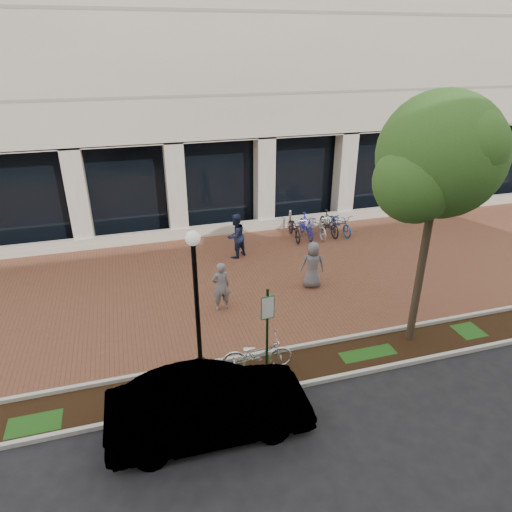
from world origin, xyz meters
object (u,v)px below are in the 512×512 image
object	(u,v)px
bike_rack_cluster	(318,225)
pedestrian_right	(313,265)
sedan_near_curb	(210,406)
lamppost	(196,296)
bollard	(290,220)
parking_sign	(267,326)
locked_bicycle	(258,354)
pedestrian_mid	(236,236)
street_tree	(440,163)
pedestrian_left	(221,286)

from	to	relation	value
bike_rack_cluster	pedestrian_right	bearing A→B (deg)	-116.16
sedan_near_curb	lamppost	bearing A→B (deg)	-3.09
lamppost	bollard	distance (m)	10.46
parking_sign	bike_rack_cluster	size ratio (longest dim) A/B	0.90
bike_rack_cluster	bollard	bearing A→B (deg)	138.20
sedan_near_curb	bollard	bearing A→B (deg)	-27.48
lamppost	locked_bicycle	distance (m)	2.32
pedestrian_right	bollard	world-z (taller)	pedestrian_right
pedestrian_mid	bollard	xyz separation A→B (m)	(3.06, 2.02, -0.39)
locked_bicycle	lamppost	bearing A→B (deg)	81.82
parking_sign	pedestrian_right	distance (m)	5.44
locked_bicycle	parking_sign	bearing A→B (deg)	-164.87
parking_sign	street_tree	size ratio (longest dim) A/B	0.39
parking_sign	sedan_near_curb	bearing A→B (deg)	-148.93
pedestrian_right	bollard	xyz separation A→B (m)	(1.08, 5.18, -0.32)
street_tree	locked_bicycle	xyz separation A→B (m)	(-4.73, -0.08, -4.72)
lamppost	pedestrian_right	bearing A→B (deg)	36.54
pedestrian_mid	bike_rack_cluster	size ratio (longest dim) A/B	0.60
pedestrian_left	pedestrian_right	distance (m)	3.47
pedestrian_left	street_tree	bearing A→B (deg)	143.02
parking_sign	bollard	world-z (taller)	parking_sign
pedestrian_right	sedan_near_curb	world-z (taller)	pedestrian_right
street_tree	pedestrian_left	xyz separation A→B (m)	(-4.99, 3.15, -4.38)
sedan_near_curb	parking_sign	bearing A→B (deg)	-53.37
locked_bicycle	pedestrian_left	xyz separation A→B (m)	(-0.26, 3.23, 0.34)
parking_sign	bike_rack_cluster	world-z (taller)	parking_sign
locked_bicycle	pedestrian_right	bearing A→B (deg)	-31.88
bollard	pedestrian_mid	bearing A→B (deg)	-146.65
pedestrian_left	parking_sign	bearing A→B (deg)	90.38
parking_sign	sedan_near_curb	xyz separation A→B (m)	(-1.68, -1.21, -0.98)
pedestrian_left	bollard	xyz separation A→B (m)	(4.50, 5.78, -0.31)
sedan_near_curb	pedestrian_mid	bearing A→B (deg)	-16.63
parking_sign	street_tree	distance (m)	5.86
bike_rack_cluster	street_tree	bearing A→B (deg)	-94.02
bollard	bike_rack_cluster	xyz separation A→B (m)	(1.00, -0.88, -0.02)
pedestrian_left	bike_rack_cluster	world-z (taller)	pedestrian_left
pedestrian_left	pedestrian_mid	bearing A→B (deg)	-115.53
locked_bicycle	sedan_near_curb	xyz separation A→B (m)	(-1.61, -1.78, 0.23)
lamppost	pedestrian_right	distance (m)	5.91
lamppost	bollard	world-z (taller)	lamppost
locked_bicycle	sedan_near_curb	size ratio (longest dim) A/B	0.42
street_tree	sedan_near_curb	distance (m)	7.98
bike_rack_cluster	sedan_near_curb	bearing A→B (deg)	-125.04
locked_bicycle	bollard	xyz separation A→B (m)	(4.23, 9.01, 0.03)
parking_sign	locked_bicycle	xyz separation A→B (m)	(-0.07, 0.57, -1.22)
pedestrian_mid	sedan_near_curb	distance (m)	9.20
pedestrian_left	pedestrian_mid	xyz separation A→B (m)	(1.43, 3.77, 0.08)
bollard	sedan_near_curb	world-z (taller)	sedan_near_curb
locked_bicycle	pedestrian_left	world-z (taller)	pedestrian_left
locked_bicycle	pedestrian_right	size ratio (longest dim) A/B	1.11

